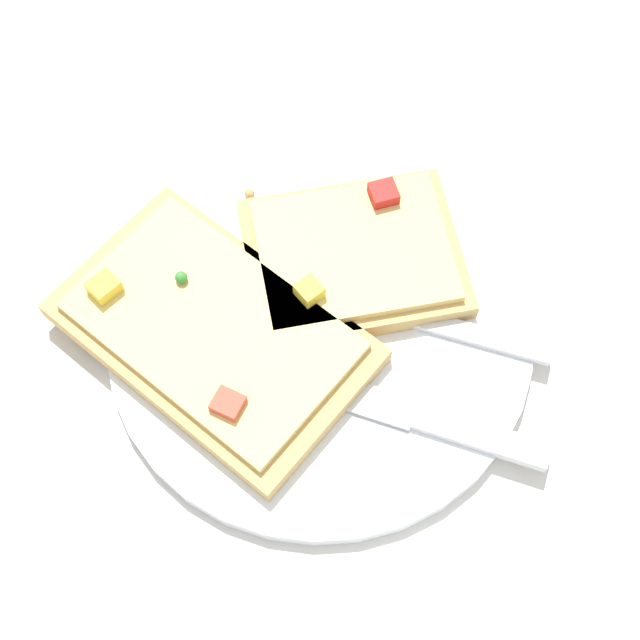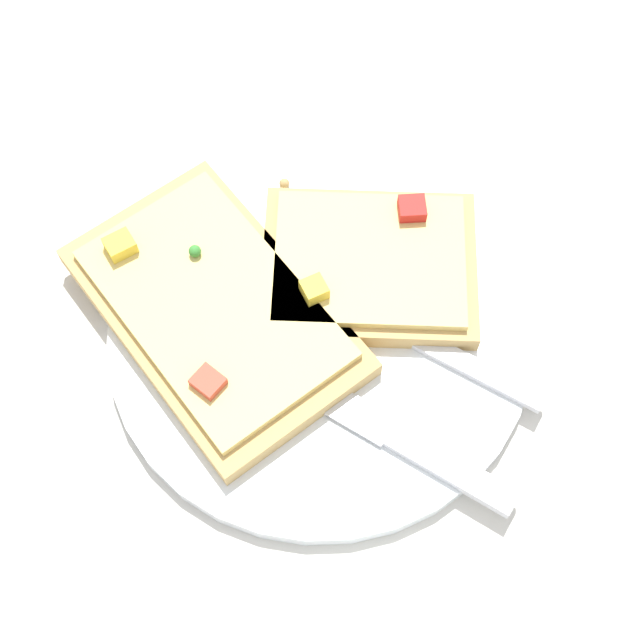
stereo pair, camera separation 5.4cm
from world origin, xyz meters
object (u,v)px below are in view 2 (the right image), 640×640
object	(u,v)px
knife	(377,426)
pizza_slice_main	(214,309)
fork	(381,323)
plate	(320,331)
pizza_slice_corner	(369,264)

from	to	relation	value
knife	pizza_slice_main	bearing A→B (deg)	-4.94
knife	fork	bearing A→B (deg)	-61.91
plate	knife	bearing A→B (deg)	-48.20
fork	pizza_slice_main	size ratio (longest dim) A/B	0.89
knife	pizza_slice_corner	xyz separation A→B (m)	(-0.03, 0.10, 0.01)
pizza_slice_main	knife	bearing A→B (deg)	15.75
plate	pizza_slice_corner	bearing A→B (deg)	66.51
knife	pizza_slice_corner	size ratio (longest dim) A/B	1.35
plate	pizza_slice_main	size ratio (longest dim) A/B	1.22
plate	pizza_slice_main	bearing A→B (deg)	-171.92
plate	pizza_slice_corner	world-z (taller)	pizza_slice_corner
fork	pizza_slice_main	distance (m)	0.10
plate	pizza_slice_corner	distance (m)	0.05
knife	pizza_slice_main	size ratio (longest dim) A/B	0.96
plate	pizza_slice_corner	xyz separation A→B (m)	(0.02, 0.05, 0.02)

